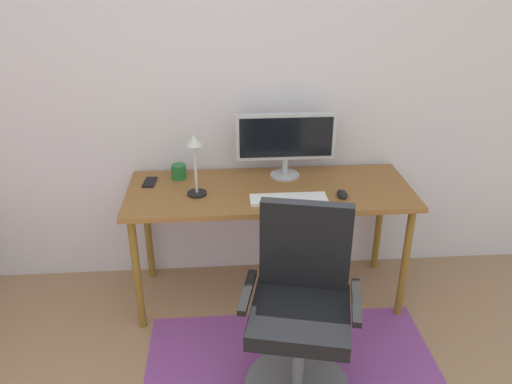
% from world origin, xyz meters
% --- Properties ---
extents(wall_back, '(6.00, 0.10, 2.60)m').
position_xyz_m(wall_back, '(0.00, 2.20, 1.30)').
color(wall_back, silver).
rests_on(wall_back, ground).
extents(area_rug, '(1.56, 1.02, 0.01)m').
position_xyz_m(area_rug, '(0.40, 1.10, 0.00)').
color(area_rug, '#86418C').
rests_on(area_rug, ground).
extents(desk, '(1.66, 0.63, 0.75)m').
position_xyz_m(desk, '(0.34, 1.81, 0.68)').
color(desk, brown).
rests_on(desk, ground).
extents(monitor, '(0.60, 0.18, 0.40)m').
position_xyz_m(monitor, '(0.45, 1.99, 0.99)').
color(monitor, '#B2B2B7').
rests_on(monitor, desk).
extents(keyboard, '(0.43, 0.13, 0.02)m').
position_xyz_m(keyboard, '(0.43, 1.65, 0.76)').
color(keyboard, white).
rests_on(keyboard, desk).
extents(computer_mouse, '(0.06, 0.10, 0.03)m').
position_xyz_m(computer_mouse, '(0.73, 1.67, 0.77)').
color(computer_mouse, black).
rests_on(computer_mouse, desk).
extents(coffee_cup, '(0.09, 0.09, 0.09)m').
position_xyz_m(coffee_cup, '(-0.20, 2.01, 0.80)').
color(coffee_cup, '#1E6C2E').
rests_on(coffee_cup, desk).
extents(cell_phone, '(0.08, 0.15, 0.01)m').
position_xyz_m(cell_phone, '(-0.37, 1.95, 0.76)').
color(cell_phone, black).
rests_on(cell_phone, desk).
extents(desk_lamp, '(0.11, 0.11, 0.36)m').
position_xyz_m(desk_lamp, '(-0.09, 1.76, 0.99)').
color(desk_lamp, black).
rests_on(desk_lamp, desk).
extents(office_chair, '(0.60, 0.55, 0.97)m').
position_xyz_m(office_chair, '(0.41, 1.05, 0.40)').
color(office_chair, slate).
rests_on(office_chair, ground).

